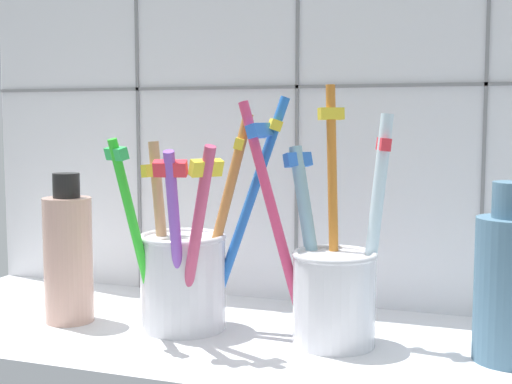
# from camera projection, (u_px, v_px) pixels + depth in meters

# --- Properties ---
(counter_slab) EXTENTS (0.64, 0.22, 0.02)m
(counter_slab) POSITION_uv_depth(u_px,v_px,m) (256.00, 348.00, 0.56)
(counter_slab) COLOR silver
(counter_slab) RESTS_ON ground
(tile_wall_back) EXTENTS (0.64, 0.02, 0.45)m
(tile_wall_back) POSITION_uv_depth(u_px,v_px,m) (301.00, 76.00, 0.65)
(tile_wall_back) COLOR white
(tile_wall_back) RESTS_ON ground
(toothbrush_cup_left) EXTENTS (0.12, 0.10, 0.18)m
(toothbrush_cup_left) POSITION_uv_depth(u_px,v_px,m) (185.00, 270.00, 0.57)
(toothbrush_cup_left) COLOR silver
(toothbrush_cup_left) RESTS_ON counter_slab
(toothbrush_cup_right) EXTENTS (0.12, 0.07, 0.19)m
(toothbrush_cup_right) POSITION_uv_depth(u_px,v_px,m) (332.00, 282.00, 0.53)
(toothbrush_cup_right) COLOR white
(toothbrush_cup_right) RESTS_ON counter_slab
(ceramic_vase) EXTENTS (0.05, 0.05, 0.12)m
(ceramic_vase) POSITION_uv_depth(u_px,v_px,m) (512.00, 283.00, 0.49)
(ceramic_vase) COLOR slate
(ceramic_vase) RESTS_ON counter_slab
(soap_bottle) EXTENTS (0.04, 0.04, 0.12)m
(soap_bottle) POSITION_uv_depth(u_px,v_px,m) (68.00, 256.00, 0.59)
(soap_bottle) COLOR #D2A290
(soap_bottle) RESTS_ON counter_slab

